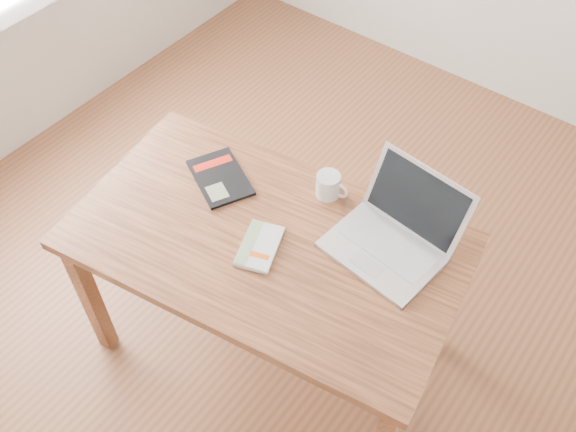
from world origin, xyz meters
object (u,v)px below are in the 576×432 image
Objects in this scene: desk at (267,253)px; black_guidebook at (220,177)px; laptop at (394,234)px; white_guidebook at (260,246)px; coffee_mug at (329,185)px.

black_guidebook is at bearing 150.92° from desk.
desk is at bearing -139.55° from laptop.
black_guidebook is (-0.33, 0.16, -0.00)m from white_guidebook.
white_guidebook is (0.01, -0.05, 0.10)m from desk.
coffee_mug is (0.05, 0.30, 0.14)m from desk.
desk is at bearing -83.32° from black_guidebook.
white_guidebook is 0.36m from black_guidebook.
laptop is at bearing -52.27° from black_guidebook.
black_guidebook is at bearing 133.20° from white_guidebook.
black_guidebook is at bearing -157.97° from coffee_mug.
coffee_mug is (0.05, 0.35, 0.04)m from white_guidebook.
black_guidebook is 0.77× the size of laptop.
desk is 0.11m from white_guidebook.
white_guidebook is 1.82× the size of coffee_mug.
coffee_mug is at bearing 176.45° from laptop.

